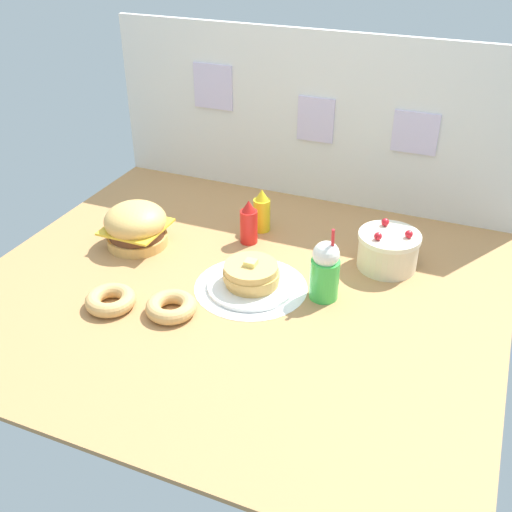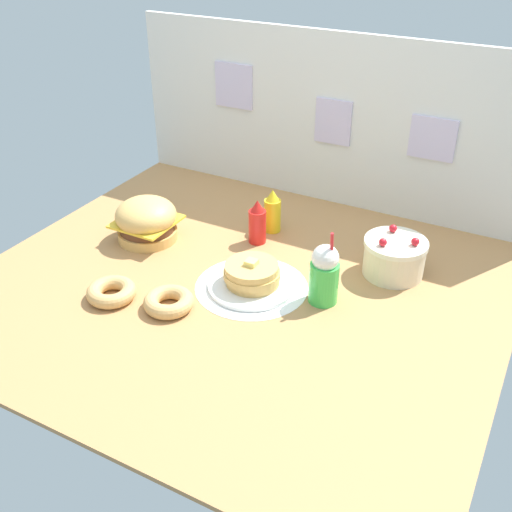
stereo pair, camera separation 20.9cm
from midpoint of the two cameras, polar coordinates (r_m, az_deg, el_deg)
ground_plane at (r=2.63m, az=0.50°, el=-3.09°), size 2.23×1.96×0.02m
back_wall at (r=3.24m, az=8.80°, el=12.43°), size 2.23×0.04×0.89m
doily_mat at (r=2.62m, az=1.86°, el=-2.95°), size 0.49×0.49×0.00m
burger at (r=2.96m, az=-8.27°, el=3.29°), size 0.30×0.30×0.21m
pancake_stack at (r=2.60m, az=1.92°, el=-2.06°), size 0.38×0.38×0.13m
layer_cake at (r=2.76m, az=14.97°, el=-0.14°), size 0.28×0.28×0.20m
ketchup_bottle at (r=2.91m, az=2.19°, el=3.07°), size 0.08×0.08×0.22m
mustard_bottle at (r=3.01m, az=3.54°, el=4.11°), size 0.08×0.08×0.22m
cream_soda_cup at (r=2.50m, az=8.82°, el=-1.77°), size 0.12×0.12×0.33m
donut_pink_glaze at (r=2.59m, az=-11.18°, el=-3.36°), size 0.21×0.21×0.06m
donut_chocolate at (r=2.49m, az=-5.83°, el=-4.33°), size 0.21×0.21×0.06m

